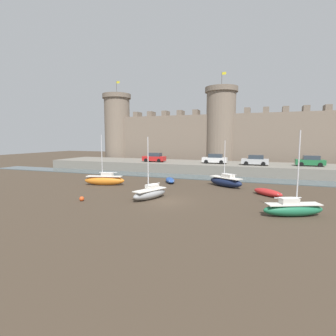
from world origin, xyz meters
name	(u,v)px	position (x,y,z in m)	size (l,w,h in m)	color
ground_plane	(165,201)	(0.00, 0.00, 0.00)	(160.00, 160.00, 0.00)	#423528
water_channel	(202,177)	(0.00, 15.73, 0.05)	(80.00, 4.50, 0.10)	#47565B
quay_road	(211,167)	(0.00, 22.98, 0.82)	(60.83, 10.00, 1.64)	slate
castle	(221,133)	(0.00, 32.53, 6.94)	(55.43, 6.60, 19.17)	#7A6B5B
sailboat_foreground_right	(293,208)	(10.77, -1.06, 0.59)	(4.69, 2.93, 6.44)	#1E6B47
rowboat_midflat_centre	(268,192)	(9.08, 5.81, 0.37)	(3.31, 3.07, 0.72)	red
rowboat_near_channel_right	(170,180)	(-3.03, 9.99, 0.34)	(2.49, 3.45, 0.65)	#234793
sailboat_midflat_right	(150,193)	(-1.67, 0.40, 0.58)	(2.65, 4.33, 5.99)	gray
sailboat_foreground_centre	(105,180)	(-10.14, 5.41, 0.68)	(5.19, 2.48, 6.30)	orange
sailboat_near_channel_left	(226,181)	(4.33, 9.52, 0.67)	(4.76, 3.69, 5.61)	#141E3D
mooring_buoy_near_shore	(82,199)	(-7.33, -2.60, 0.22)	(0.44, 0.44, 0.44)	#E04C1E
mooring_buoy_mid_mud	(119,177)	(-11.14, 10.58, 0.23)	(0.45, 0.45, 0.45)	orange
car_quay_centre_west	(154,157)	(-10.11, 21.30, 2.41)	(4.11, 1.90, 1.62)	red
car_quay_east	(255,160)	(7.31, 21.18, 2.41)	(4.11, 1.90, 1.62)	#B2B5B7
car_quay_centre_east	(215,159)	(0.78, 21.96, 2.41)	(4.11, 1.90, 1.62)	silver
car_quay_west	(310,161)	(15.30, 22.59, 2.41)	(4.11, 1.90, 1.62)	#1E6638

